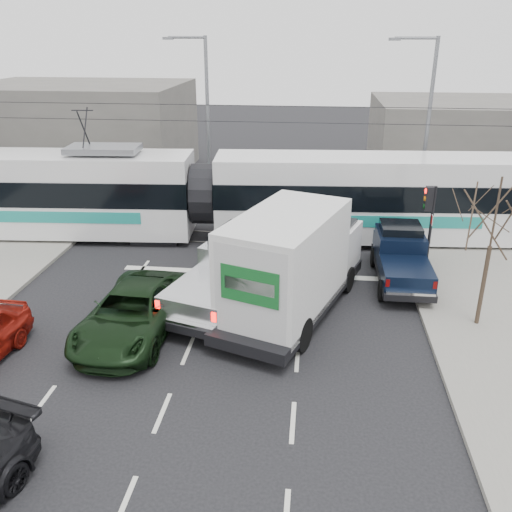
# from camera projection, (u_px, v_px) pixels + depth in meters

# --- Properties ---
(ground) EXTENTS (120.00, 120.00, 0.00)m
(ground) POSITION_uv_depth(u_px,v_px,m) (242.00, 354.00, 16.67)
(ground) COLOR black
(ground) RESTS_ON ground
(rails) EXTENTS (60.00, 1.60, 0.03)m
(rails) POSITION_uv_depth(u_px,v_px,m) (270.00, 239.00, 25.85)
(rails) COLOR #33302D
(rails) RESTS_ON ground
(building_left) EXTENTS (14.00, 10.00, 6.00)m
(building_left) POSITION_uv_depth(u_px,v_px,m) (82.00, 129.00, 37.13)
(building_left) COLOR slate
(building_left) RESTS_ON ground
(building_right) EXTENTS (12.00, 10.00, 5.00)m
(building_right) POSITION_uv_depth(u_px,v_px,m) (465.00, 139.00, 36.55)
(building_right) COLOR slate
(building_right) RESTS_ON ground
(bare_tree) EXTENTS (2.40, 2.40, 5.00)m
(bare_tree) POSITION_uv_depth(u_px,v_px,m) (495.00, 220.00, 16.75)
(bare_tree) COLOR #47382B
(bare_tree) RESTS_ON ground
(traffic_signal) EXTENTS (0.44, 0.44, 3.60)m
(traffic_signal) POSITION_uv_depth(u_px,v_px,m) (429.00, 211.00, 20.94)
(traffic_signal) COLOR black
(traffic_signal) RESTS_ON ground
(street_lamp_near) EXTENTS (2.38, 0.25, 9.00)m
(street_lamp_near) POSITION_uv_depth(u_px,v_px,m) (424.00, 120.00, 26.83)
(street_lamp_near) COLOR slate
(street_lamp_near) RESTS_ON ground
(street_lamp_far) EXTENTS (2.38, 0.25, 9.00)m
(street_lamp_far) POSITION_uv_depth(u_px,v_px,m) (204.00, 111.00, 29.82)
(street_lamp_far) COLOR slate
(street_lamp_far) RESTS_ON ground
(catenary) EXTENTS (60.00, 0.20, 7.00)m
(catenary) POSITION_uv_depth(u_px,v_px,m) (271.00, 159.00, 24.37)
(catenary) COLOR black
(catenary) RESTS_ON ground
(tram) EXTENTS (29.26, 4.88, 5.95)m
(tram) POSITION_uv_depth(u_px,v_px,m) (203.00, 195.00, 25.27)
(tram) COLOR white
(tram) RESTS_ON ground
(silver_pickup) EXTENTS (4.09, 7.00, 2.41)m
(silver_pickup) POSITION_uv_depth(u_px,v_px,m) (233.00, 269.00, 19.67)
(silver_pickup) COLOR black
(silver_pickup) RESTS_ON ground
(box_truck) EXTENTS (5.11, 8.14, 3.85)m
(box_truck) POSITION_uv_depth(u_px,v_px,m) (293.00, 264.00, 18.32)
(box_truck) COLOR black
(box_truck) RESTS_ON ground
(navy_pickup) EXTENTS (1.98, 5.02, 2.11)m
(navy_pickup) POSITION_uv_depth(u_px,v_px,m) (401.00, 255.00, 21.26)
(navy_pickup) COLOR black
(navy_pickup) RESTS_ON ground
(green_car) EXTENTS (2.92, 5.79, 1.57)m
(green_car) POSITION_uv_depth(u_px,v_px,m) (133.00, 312.00, 17.48)
(green_car) COLOR black
(green_car) RESTS_ON ground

